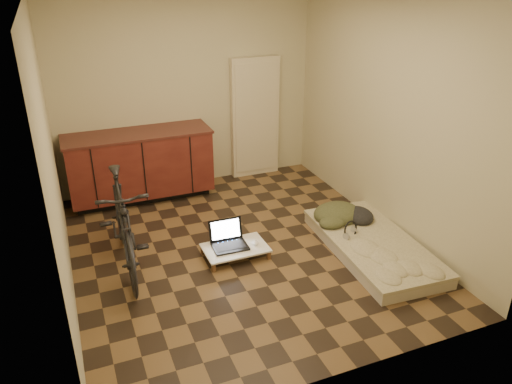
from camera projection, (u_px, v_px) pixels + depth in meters
name	position (u px, v px, depth m)	size (l,w,h in m)	color
room_shell	(239.00, 136.00, 4.93)	(3.50, 4.00, 2.60)	brown
cabinets	(140.00, 165.00, 6.46)	(1.84, 0.62, 0.91)	black
appliance_panel	(255.00, 118.00, 7.07)	(0.70, 0.10, 1.70)	beige
bicycle	(123.00, 219.00, 4.94)	(0.50, 1.70, 1.10)	black
futon	(372.00, 245.00, 5.39)	(0.95, 1.81, 0.15)	beige
clothing_pile	(343.00, 209.00, 5.76)	(0.60, 0.50, 0.24)	#3C4125
headphones	(351.00, 229.00, 5.41)	(0.23, 0.21, 0.15)	black
lap_desk	(235.00, 248.00, 5.30)	(0.68, 0.44, 0.11)	brown
laptop	(229.00, 241.00, 5.31)	(0.38, 0.34, 0.25)	black
mouse	(255.00, 243.00, 5.34)	(0.06, 0.11, 0.04)	white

